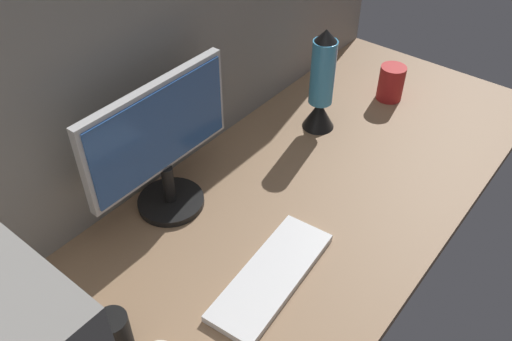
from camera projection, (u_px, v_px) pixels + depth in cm
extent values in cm
cube|color=#8C6B4C|center=(302.00, 193.00, 149.57)|extent=(180.00, 80.00, 3.00)
cube|color=gray|center=(195.00, 27.00, 141.76)|extent=(180.00, 5.00, 75.18)
cylinder|color=black|center=(171.00, 201.00, 143.43)|extent=(18.00, 18.00, 1.80)
cylinder|color=black|center=(169.00, 184.00, 139.25)|extent=(3.20, 3.20, 11.00)
cube|color=#B7B7B7|center=(158.00, 128.00, 128.14)|extent=(44.61, 2.40, 24.48)
cube|color=#264C8C|center=(162.00, 130.00, 127.48)|extent=(42.21, 0.60, 22.08)
cube|color=silver|center=(272.00, 276.00, 124.26)|extent=(38.00, 16.20, 2.00)
cylinder|color=black|center=(115.00, 333.00, 108.17)|extent=(6.81, 6.81, 9.98)
cylinder|color=red|center=(391.00, 83.00, 180.02)|extent=(8.70, 8.70, 12.21)
cone|color=black|center=(319.00, 114.00, 168.40)|extent=(10.32, 10.32, 9.38)
cylinder|color=#3F99CC|center=(323.00, 73.00, 158.60)|extent=(7.50, 7.50, 20.64)
cone|color=black|center=(326.00, 35.00, 150.64)|extent=(6.75, 6.75, 3.75)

